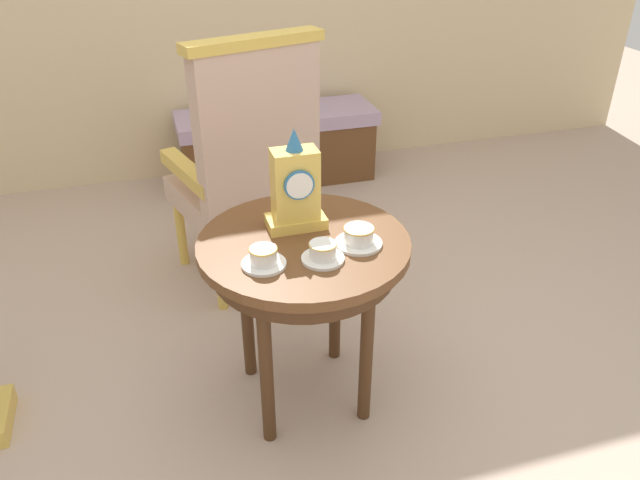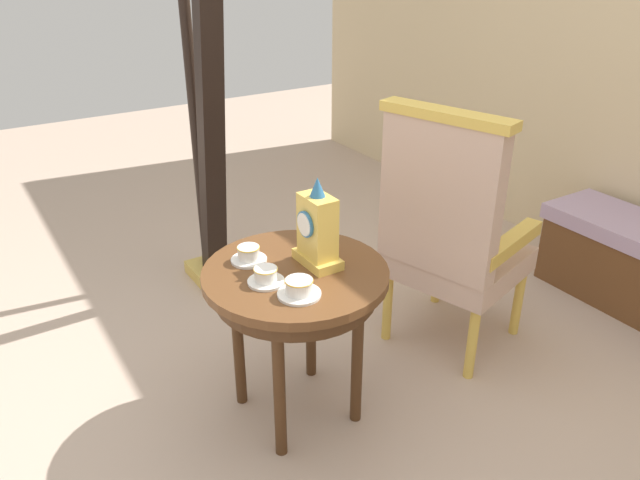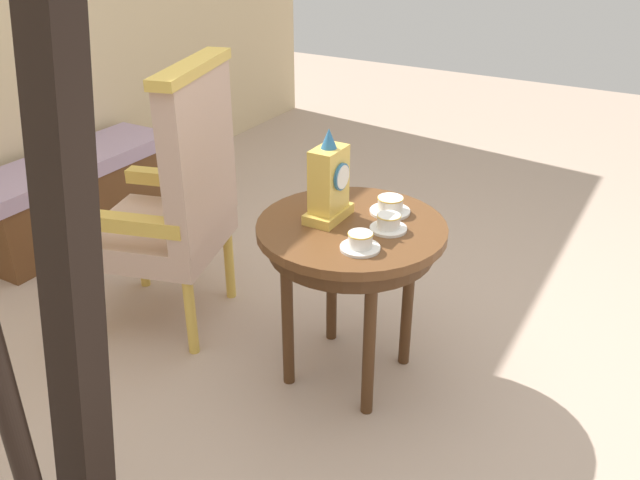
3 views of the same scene
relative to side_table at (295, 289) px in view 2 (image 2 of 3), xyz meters
The scene contains 8 objects.
ground_plane 0.57m from the side_table, 86.45° to the right, with size 10.00×10.00×0.00m, color #BCA38E.
side_table is the anchor object (origin of this frame).
teacup_left 0.21m from the side_table, 142.97° to the right, with size 0.13×0.13×0.06m.
teacup_right 0.17m from the side_table, 77.75° to the right, with size 0.13×0.13×0.06m.
teacup_center 0.21m from the side_table, 25.72° to the right, with size 0.15×0.15×0.06m.
mantel_clock 0.23m from the side_table, 89.98° to the left, with size 0.19×0.11×0.34m.
armchair 0.78m from the side_table, 92.02° to the left, with size 0.67×0.66×1.14m.
harp 1.16m from the side_table, behind, with size 0.40×0.24×1.81m.
Camera 2 is at (1.70, -0.89, 1.74)m, focal length 34.82 mm.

